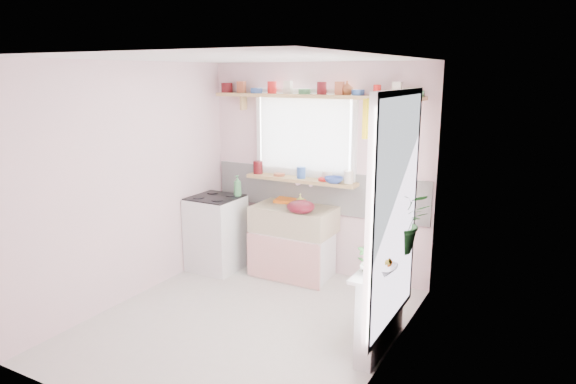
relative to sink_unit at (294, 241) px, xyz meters
The scene contains 19 objects.
room 1.31m from the sink_unit, 28.17° to the right, with size 3.20×3.20×3.20m.
sink_unit is the anchor object (origin of this frame).
cooker 0.98m from the sink_unit, 165.62° to the right, with size 0.58×0.58×0.93m.
radiator_ledge 1.82m from the sink_unit, 37.05° to the right, with size 0.22×0.95×0.78m.
windowsill 0.73m from the sink_unit, 90.00° to the left, with size 1.40×0.22×0.04m, color tan.
pine_shelf 1.70m from the sink_unit, 49.64° to the left, with size 2.52×0.24×0.04m, color tan.
shelf_crockery 1.77m from the sink_unit, 58.75° to the left, with size 2.47×0.11×0.12m.
sill_crockery 0.81m from the sink_unit, 90.00° to the left, with size 1.35×0.11×0.12m.
dish_tray 0.51m from the sink_unit, 126.11° to the left, with size 0.36×0.27×0.04m, color orange.
colander 0.56m from the sink_unit, 45.28° to the right, with size 0.31×0.31×0.14m, color #590F1B.
jade_plant 1.75m from the sink_unit, 25.11° to the right, with size 0.53×0.46×0.59m, color #2E6B2A.
fruit_bowl 2.00m from the sink_unit, 41.14° to the right, with size 0.29×0.29×0.07m, color white.
herb_pot 1.94m from the sink_unit, 43.89° to the right, with size 0.12×0.08×0.23m, color #285E25.
soap_bottle_sink 0.51m from the sink_unit, ahead, with size 0.08×0.08×0.17m, color #C7D35E.
sill_cup 0.88m from the sink_unit, 37.49° to the left, with size 0.13×0.13×0.10m, color beige.
sill_bowl 0.89m from the sink_unit, 15.81° to the left, with size 0.21×0.21×0.07m, color #334FA6.
shelf_vase 1.88m from the sink_unit, 23.83° to the left, with size 0.14×0.14×0.15m, color #B76338.
cooker_bottle 0.96m from the sink_unit, behind, with size 0.10×0.10×0.26m, color #438750.
fruit 2.01m from the sink_unit, 40.89° to the right, with size 0.20×0.14×0.10m.
Camera 1 is at (2.57, -3.81, 2.38)m, focal length 32.00 mm.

